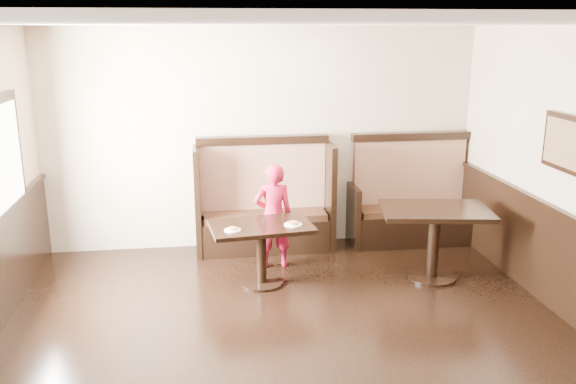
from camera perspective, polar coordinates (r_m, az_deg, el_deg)
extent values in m
plane|color=#CAB092|center=(7.80, -2.46, 4.99)|extent=(5.50, 0.00, 5.50)
plane|color=white|center=(4.21, 2.30, 15.44)|extent=(7.00, 7.00, 0.00)
cube|color=white|center=(6.46, -25.37, 2.73)|extent=(0.01, 1.30, 1.00)
cube|color=black|center=(6.46, 24.53, 4.18)|extent=(0.04, 0.70, 0.55)
cube|color=olive|center=(6.45, 24.35, 4.18)|extent=(0.01, 0.60, 0.45)
cube|color=black|center=(7.83, -2.16, -3.97)|extent=(1.60, 0.50, 0.42)
cube|color=#331C10|center=(7.76, -2.17, -2.23)|extent=(1.54, 0.46, 0.09)
cube|color=#4D0F17|center=(7.84, -2.37, 1.30)|extent=(1.60, 0.12, 0.92)
cube|color=black|center=(7.73, -2.41, 4.90)|extent=(1.68, 0.16, 0.10)
cube|color=black|center=(7.75, -8.45, -0.70)|extent=(0.07, 0.72, 1.36)
cube|color=black|center=(7.91, 3.79, -0.23)|extent=(0.07, 0.72, 1.36)
cube|color=black|center=(8.25, 11.45, -3.27)|extent=(1.50, 0.50, 0.42)
cube|color=#331C10|center=(8.18, 11.54, -1.61)|extent=(1.44, 0.46, 0.09)
cube|color=#4D0F17|center=(8.26, 11.22, 1.73)|extent=(1.50, 0.12, 0.92)
cube|color=black|center=(8.16, 11.40, 5.15)|extent=(1.58, 0.16, 0.10)
cube|color=black|center=(8.06, 5.98, -2.06)|extent=(0.07, 0.72, 0.80)
cube|color=black|center=(8.58, 16.28, -1.55)|extent=(0.07, 0.72, 0.80)
cube|color=black|center=(6.66, -2.53, -3.24)|extent=(1.17, 0.81, 0.05)
cylinder|color=black|center=(6.78, -2.49, -6.03)|extent=(0.11, 0.11, 0.64)
cylinder|color=black|center=(6.90, -2.46, -8.47)|extent=(0.48, 0.48, 0.03)
cube|color=black|center=(6.98, 13.65, -1.72)|extent=(1.30, 0.96, 0.05)
cylinder|color=black|center=(7.10, 13.45, -4.91)|extent=(0.13, 0.13, 0.76)
cylinder|color=black|center=(7.24, 13.26, -7.69)|extent=(0.56, 0.56, 0.03)
imported|color=#B51333|center=(7.17, -1.39, -2.25)|extent=(0.48, 0.33, 1.26)
cylinder|color=white|center=(6.48, -5.21, -3.56)|extent=(0.18, 0.18, 0.01)
cylinder|color=tan|center=(6.48, -5.21, -3.45)|extent=(0.11, 0.11, 0.01)
cylinder|color=#EABA54|center=(6.47, -5.21, -3.36)|extent=(0.09, 0.09, 0.01)
cylinder|color=white|center=(6.63, 0.48, -3.05)|extent=(0.20, 0.20, 0.01)
cylinder|color=tan|center=(6.63, 0.49, -2.93)|extent=(0.12, 0.12, 0.02)
cylinder|color=#EABA54|center=(6.62, 0.49, -2.83)|extent=(0.11, 0.11, 0.01)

